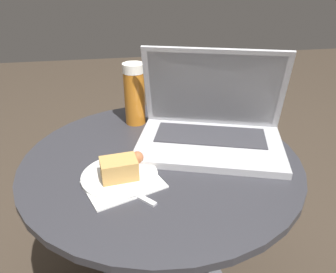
# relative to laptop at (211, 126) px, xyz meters

# --- Properties ---
(table) EXTENTS (0.69, 0.69, 0.50)m
(table) POSITION_rel_laptop_xyz_m (-0.14, -0.05, -0.19)
(table) COLOR #515156
(table) RESTS_ON ground_plane
(napkin) EXTENTS (0.19, 0.16, 0.00)m
(napkin) POSITION_rel_laptop_xyz_m (-0.24, -0.15, -0.05)
(napkin) COLOR white
(napkin) RESTS_ON table
(laptop) EXTENTS (0.43, 0.35, 0.25)m
(laptop) POSITION_rel_laptop_xyz_m (0.00, 0.00, 0.00)
(laptop) COLOR #B2B2B7
(laptop) RESTS_ON table
(beer_glass) EXTENTS (0.06, 0.06, 0.18)m
(beer_glass) POSITION_rel_laptop_xyz_m (-0.19, 0.16, 0.04)
(beer_glass) COLOR #C6701E
(beer_glass) RESTS_ON table
(snack_plate) EXTENTS (0.17, 0.17, 0.05)m
(snack_plate) POSITION_rel_laptop_xyz_m (-0.24, -0.13, -0.03)
(snack_plate) COLOR silver
(snack_plate) RESTS_ON table
(fork) EXTENTS (0.13, 0.14, 0.00)m
(fork) POSITION_rel_laptop_xyz_m (-0.25, -0.16, -0.05)
(fork) COLOR silver
(fork) RESTS_ON table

